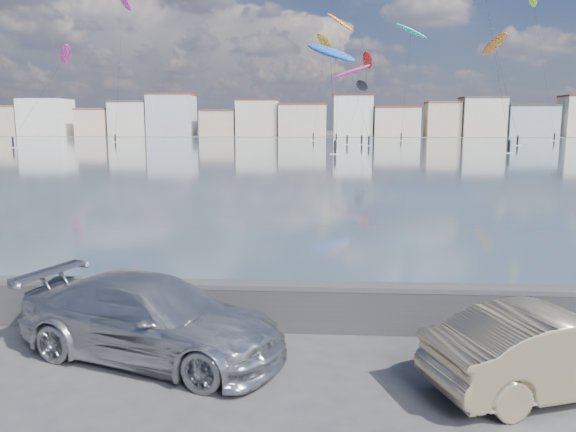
% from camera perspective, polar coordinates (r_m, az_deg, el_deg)
% --- Properties ---
extents(ground, '(700.00, 700.00, 0.00)m').
position_cam_1_polar(ground, '(9.56, -7.94, -17.08)').
color(ground, '#333335').
rests_on(ground, ground).
extents(bay_water, '(500.00, 177.00, 0.00)m').
position_cam_1_polar(bay_water, '(99.98, 2.77, 6.90)').
color(bay_water, '#364450').
rests_on(bay_water, ground).
extents(far_shore_strip, '(500.00, 60.00, 0.00)m').
position_cam_1_polar(far_shore_strip, '(208.43, 3.33, 8.16)').
color(far_shore_strip, '#4C473D').
rests_on(far_shore_strip, ground).
extents(seawall, '(400.00, 0.36, 1.08)m').
position_cam_1_polar(seawall, '(11.80, -5.33, -8.76)').
color(seawall, '#28282B').
rests_on(seawall, ground).
extents(far_buildings, '(240.79, 13.26, 14.60)m').
position_cam_1_polar(far_buildings, '(194.38, 3.70, 9.85)').
color(far_buildings, beige).
rests_on(far_buildings, ground).
extents(car_silver, '(5.48, 3.59, 1.48)m').
position_cam_1_polar(car_silver, '(10.68, -13.71, -10.07)').
color(car_silver, '#B3B5BB').
rests_on(car_silver, ground).
extents(car_champagne, '(4.43, 2.75, 1.38)m').
position_cam_1_polar(car_champagne, '(10.09, 25.53, -12.22)').
color(car_champagne, tan).
rests_on(car_champagne, ground).
extents(kitesurfer_0, '(7.06, 19.14, 19.97)m').
position_cam_1_polar(kitesurfer_0, '(124.98, -21.74, 14.79)').
color(kitesurfer_0, '#E5338C').
rests_on(kitesurfer_0, ground).
extents(kitesurfer_2, '(8.96, 10.48, 30.87)m').
position_cam_1_polar(kitesurfer_2, '(158.49, 12.37, 17.78)').
color(kitesurfer_2, '#19BFBF').
rests_on(kitesurfer_2, ground).
extents(kitesurfer_3, '(6.38, 17.54, 28.53)m').
position_cam_1_polar(kitesurfer_3, '(158.88, 3.77, 17.06)').
color(kitesurfer_3, '#BF8C19').
rests_on(kitesurfer_3, ground).
extents(kitesurfer_4, '(3.17, 13.40, 36.56)m').
position_cam_1_polar(kitesurfer_4, '(150.28, -16.41, 20.10)').
color(kitesurfer_4, '#E5338C').
rests_on(kitesurfer_4, ground).
extents(kitesurfer_5, '(7.72, 12.03, 33.42)m').
position_cam_1_polar(kitesurfer_5, '(155.48, 5.34, 18.83)').
color(kitesurfer_5, orange).
rests_on(kitesurfer_5, ground).
extents(kitesurfer_6, '(4.22, 17.57, 20.29)m').
position_cam_1_polar(kitesurfer_6, '(130.84, 8.08, 15.25)').
color(kitesurfer_6, red).
rests_on(kitesurfer_6, ground).
extents(kitesurfer_7, '(6.26, 18.41, 14.28)m').
position_cam_1_polar(kitesurfer_7, '(130.50, 7.51, 12.94)').
color(kitesurfer_7, black).
rests_on(kitesurfer_7, ground).
extents(kitesurfer_8, '(9.41, 14.98, 17.64)m').
position_cam_1_polar(kitesurfer_8, '(90.47, 4.32, 16.19)').
color(kitesurfer_8, blue).
rests_on(kitesurfer_8, ground).
extents(kitesurfer_12, '(8.51, 11.18, 16.74)m').
position_cam_1_polar(kitesurfer_12, '(119.89, 6.43, 14.25)').
color(kitesurfer_12, '#E5338C').
rests_on(kitesurfer_12, ground).
extents(kitesurfer_14, '(6.67, 10.99, 22.80)m').
position_cam_1_polar(kitesurfer_14, '(127.61, 20.28, 15.92)').
color(kitesurfer_14, orange).
rests_on(kitesurfer_14, ground).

